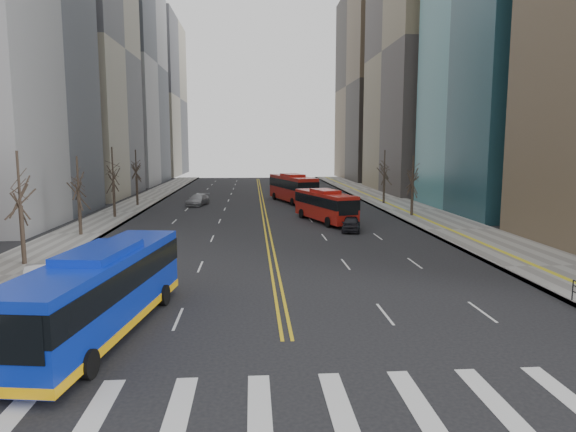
{
  "coord_description": "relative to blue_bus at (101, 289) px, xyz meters",
  "views": [
    {
      "loc": [
        -1.34,
        -14.36,
        7.67
      ],
      "look_at": [
        0.77,
        15.63,
        3.54
      ],
      "focal_mm": 32.0,
      "sensor_mm": 36.0,
      "label": 1
    }
  ],
  "objects": [
    {
      "name": "street_trees",
      "position": [
        0.3,
        28.24,
        2.99
      ],
      "size": [
        35.2,
        47.2,
        7.6
      ],
      "color": "#30251D",
      "rests_on": "ground"
    },
    {
      "name": "centerline",
      "position": [
        7.48,
        48.68,
        -1.88
      ],
      "size": [
        0.55,
        100.0,
        0.01
      ],
      "color": "gold",
      "rests_on": "ground"
    },
    {
      "name": "red_bus_near",
      "position": [
        13.46,
        30.36,
        -0.04
      ],
      "size": [
        5.28,
        10.61,
        3.31
      ],
      "color": "#AB1912",
      "rests_on": "ground"
    },
    {
      "name": "crosswalk",
      "position": [
        7.48,
        -6.32,
        -1.88
      ],
      "size": [
        26.7,
        4.0,
        0.01
      ],
      "color": "silver",
      "rests_on": "ground"
    },
    {
      "name": "car_silver",
      "position": [
        -0.9,
        45.99,
        -1.16
      ],
      "size": [
        3.04,
        5.3,
        1.45
      ],
      "primitive_type": "imported",
      "rotation": [
        0.0,
        0.0,
        -0.21
      ],
      "color": "gray",
      "rests_on": "ground"
    },
    {
      "name": "car_dark_far",
      "position": [
        17.13,
        53.81,
        -1.29
      ],
      "size": [
        2.93,
        4.64,
        1.19
      ],
      "primitive_type": "imported",
      "rotation": [
        0.0,
        0.0,
        -0.24
      ],
      "color": "black",
      "rests_on": "ground"
    },
    {
      "name": "office_towers",
      "position": [
        7.61,
        62.19,
        22.04
      ],
      "size": [
        83.0,
        134.0,
        58.0
      ],
      "color": "gray",
      "rests_on": "ground"
    },
    {
      "name": "car_dark_mid",
      "position": [
        15.02,
        24.57,
        -1.21
      ],
      "size": [
        2.41,
        4.23,
        1.36
      ],
      "primitive_type": "imported",
      "rotation": [
        0.0,
        0.0,
        -0.21
      ],
      "color": "black",
      "rests_on": "ground"
    },
    {
      "name": "sidewalk_left",
      "position": [
        -9.02,
        38.68,
        -1.81
      ],
      "size": [
        5.0,
        130.0,
        0.15
      ],
      "primitive_type": "cube",
      "color": "slate",
      "rests_on": "ground"
    },
    {
      "name": "blue_bus",
      "position": [
        0.0,
        0.0,
        0.0
      ],
      "size": [
        4.4,
        12.64,
        3.6
      ],
      "color": "#0B27B1",
      "rests_on": "ground"
    },
    {
      "name": "sidewalk_right",
      "position": [
        24.98,
        38.68,
        -1.81
      ],
      "size": [
        7.0,
        130.0,
        0.15
      ],
      "primitive_type": "cube",
      "color": "slate",
      "rests_on": "ground"
    },
    {
      "name": "car_white",
      "position": [
        -5.02,
        6.42,
        -1.18
      ],
      "size": [
        2.58,
        4.52,
        1.41
      ],
      "primitive_type": "imported",
      "rotation": [
        0.0,
        0.0,
        0.27
      ],
      "color": "silver",
      "rests_on": "ground"
    },
    {
      "name": "ground",
      "position": [
        7.48,
        -6.32,
        -1.89
      ],
      "size": [
        220.0,
        220.0,
        0.0
      ],
      "primitive_type": "plane",
      "color": "black"
    },
    {
      "name": "red_bus_far",
      "position": [
        11.65,
        48.93,
        0.26
      ],
      "size": [
        5.88,
        12.6,
        3.87
      ],
      "color": "#AB1912",
      "rests_on": "ground"
    }
  ]
}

